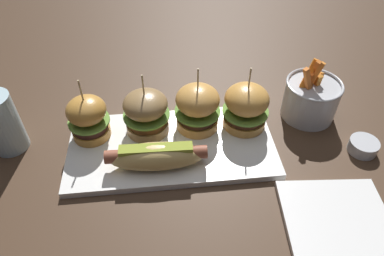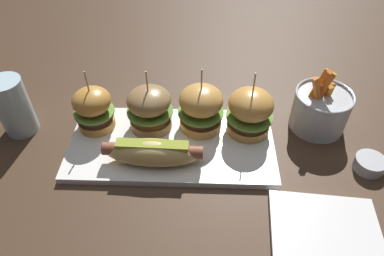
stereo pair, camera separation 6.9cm
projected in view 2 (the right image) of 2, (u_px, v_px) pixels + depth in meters
ground_plane at (172, 147)px, 0.73m from camera, size 3.00×3.00×0.00m
platter_main at (172, 144)px, 0.72m from camera, size 0.41×0.21×0.01m
hot_dog at (153, 152)px, 0.66m from camera, size 0.19×0.06×0.05m
slider_far_left at (93, 108)px, 0.72m from camera, size 0.08×0.08×0.14m
slider_center_left at (150, 108)px, 0.72m from camera, size 0.09×0.09×0.14m
slider_center_right at (201, 108)px, 0.72m from camera, size 0.09×0.09×0.14m
slider_far_right at (250, 111)px, 0.71m from camera, size 0.10×0.10×0.14m
fries_bucket at (320, 109)px, 0.74m from camera, size 0.12×0.12×0.14m
sauce_ramekin at (370, 164)px, 0.68m from camera, size 0.06×0.06×0.03m
side_plate at (327, 242)px, 0.57m from camera, size 0.19×0.19×0.01m
water_glass at (13, 107)px, 0.72m from camera, size 0.07×0.07×0.13m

